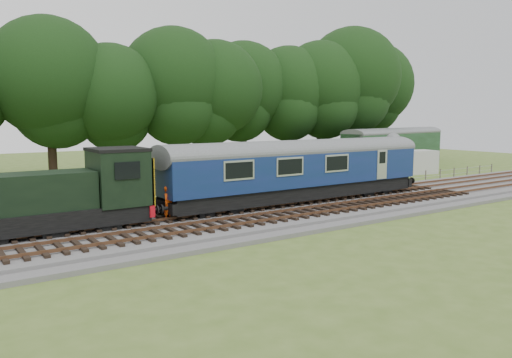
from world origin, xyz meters
TOP-DOWN VIEW (x-y plane):
  - ground at (0.00, 0.00)m, footprint 120.00×120.00m
  - ballast at (0.00, 0.00)m, footprint 70.00×7.00m
  - track_north at (0.00, 1.40)m, footprint 67.20×2.40m
  - track_south at (0.00, -1.60)m, footprint 67.20×2.40m
  - fence at (0.00, 4.50)m, footprint 64.00×0.12m
  - tree_line at (0.00, 22.00)m, footprint 70.00×8.00m
  - dmu_railcar at (5.58, 1.40)m, footprint 18.05×2.86m
  - shunter_loco at (-8.35, 1.40)m, footprint 8.91×2.60m
  - worker at (-3.33, 0.78)m, footprint 0.77×0.69m
  - parked_coach at (30.34, 14.98)m, footprint 16.53×5.53m
  - shed at (19.44, 16.56)m, footprint 3.72×3.72m
  - caravan at (26.13, 9.19)m, footprint 4.98×3.20m

SIDE VIEW (x-z plane):
  - ground at x=0.00m, z-range 0.00..0.00m
  - fence at x=0.00m, z-range -0.50..0.50m
  - tree_line at x=0.00m, z-range -9.00..9.00m
  - ballast at x=0.00m, z-range 0.00..0.35m
  - track_north at x=0.00m, z-range 0.31..0.52m
  - track_south at x=0.00m, z-range 0.31..0.52m
  - caravan at x=26.13m, z-range 0.00..2.25m
  - worker at x=-3.33m, z-range 0.35..2.12m
  - shed at x=19.44m, z-range 0.02..2.89m
  - shunter_loco at x=-8.35m, z-range 0.29..3.66m
  - parked_coach at x=30.34m, z-range 0.26..4.42m
  - dmu_railcar at x=5.58m, z-range 0.67..4.54m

